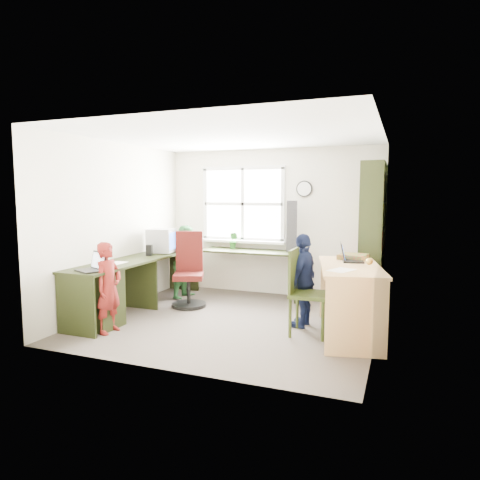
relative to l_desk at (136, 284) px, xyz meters
The scene contains 19 objects.
room 1.57m from the l_desk, 16.12° to the left, with size 3.64×3.44×2.44m.
l_desk is the anchor object (origin of this frame).
right_desk 2.81m from the l_desk, ahead, with size 0.97×1.56×0.84m.
bookshelf 3.35m from the l_desk, 26.43° to the left, with size 0.30×1.02×2.10m.
swivel_chair 0.88m from the l_desk, 63.75° to the left, with size 0.67×0.67×1.11m.
wooden_chair 2.28m from the l_desk, ahead, with size 0.45×0.45×1.02m.
crt_monitor 1.06m from the l_desk, 99.74° to the left, with size 0.43×0.40×0.38m.
laptop_left 0.81m from the l_desk, 97.93° to the right, with size 0.41×0.38×0.23m.
laptop_right 2.83m from the l_desk, 11.47° to the left, with size 0.33×0.38×0.23m.
speaker_a 0.72m from the l_desk, 105.63° to the left, with size 0.10×0.10×0.16m.
speaker_b 1.25m from the l_desk, 97.20° to the left, with size 0.11×0.11×0.18m.
cd_tower 2.56m from the l_desk, 45.96° to the left, with size 0.19×0.18×0.81m.
game_box 2.90m from the l_desk, 15.32° to the left, with size 0.38×0.38×0.06m.
paper_a 0.38m from the l_desk, 143.40° to the right, with size 0.20×0.28×0.00m.
paper_b 2.77m from the l_desk, ahead, with size 0.32×0.36×0.00m.
potted_plant 1.97m from the l_desk, 68.48° to the left, with size 0.16×0.13×0.28m, color #2D6E2C.
person_red 0.69m from the l_desk, 83.06° to the right, with size 0.40×0.26×1.10m, color maroon.
person_green 1.25m from the l_desk, 84.26° to the left, with size 0.57×0.44×1.17m, color #2B6C34.
person_navy 2.25m from the l_desk, 10.47° to the left, with size 0.69×0.29×1.18m, color #141D3F.
Camera 1 is at (2.06, -5.09, 1.67)m, focal length 32.00 mm.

